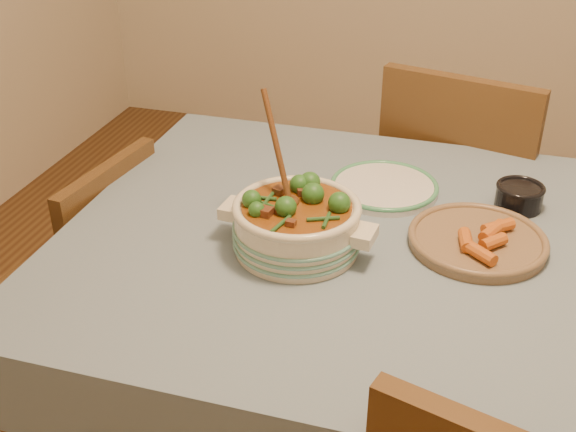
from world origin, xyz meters
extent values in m
cube|color=brown|center=(0.00, 0.00, 0.72)|extent=(1.60, 1.00, 0.05)
cube|color=slate|center=(0.00, 0.00, 0.75)|extent=(1.68, 1.08, 0.01)
cylinder|color=brown|center=(-0.73, 0.43, 0.35)|extent=(0.07, 0.07, 0.70)
cylinder|color=beige|center=(-0.33, -0.08, 0.81)|extent=(0.28, 0.28, 0.10)
torus|color=beige|center=(-0.33, -0.08, 0.86)|extent=(0.26, 0.26, 0.02)
cube|color=beige|center=(-0.19, -0.09, 0.82)|extent=(0.05, 0.07, 0.03)
cube|color=beige|center=(-0.47, -0.07, 0.82)|extent=(0.05, 0.07, 0.03)
cylinder|color=brown|center=(-0.33, -0.08, 0.85)|extent=(0.22, 0.22, 0.02)
cylinder|color=silver|center=(-0.20, 0.22, 0.76)|extent=(0.31, 0.31, 0.02)
torus|color=#459968|center=(-0.20, 0.22, 0.77)|extent=(0.26, 0.26, 0.01)
cylinder|color=black|center=(0.11, 0.23, 0.78)|extent=(0.12, 0.12, 0.05)
torus|color=black|center=(0.11, 0.23, 0.81)|extent=(0.11, 0.11, 0.01)
cylinder|color=black|center=(0.11, 0.23, 0.80)|extent=(0.09, 0.09, 0.01)
cylinder|color=#86654A|center=(0.03, 0.04, 0.77)|extent=(0.30, 0.30, 0.02)
torus|color=#86654A|center=(0.03, 0.04, 0.78)|extent=(0.29, 0.29, 0.02)
cube|color=brown|center=(-0.01, 0.76, 0.47)|extent=(0.53, 0.53, 0.04)
cube|color=brown|center=(-0.06, 0.57, 0.70)|extent=(0.43, 0.14, 0.47)
cylinder|color=brown|center=(0.21, 0.90, 0.23)|extent=(0.04, 0.04, 0.47)
cylinder|color=brown|center=(-0.15, 0.99, 0.23)|extent=(0.04, 0.04, 0.47)
cylinder|color=brown|center=(0.12, 0.53, 0.23)|extent=(0.04, 0.04, 0.47)
cylinder|color=brown|center=(-0.24, 0.62, 0.23)|extent=(0.04, 0.04, 0.47)
cube|color=brown|center=(-1.02, 0.10, 0.40)|extent=(0.42, 0.42, 0.04)
cube|color=brown|center=(-0.85, 0.08, 0.60)|extent=(0.08, 0.37, 0.40)
cylinder|color=brown|center=(-1.16, 0.28, 0.20)|extent=(0.04, 0.04, 0.40)
cylinder|color=brown|center=(-1.20, -0.03, 0.20)|extent=(0.04, 0.04, 0.40)
cylinder|color=brown|center=(-0.84, 0.24, 0.20)|extent=(0.04, 0.04, 0.40)
cylinder|color=brown|center=(-0.88, -0.08, 0.20)|extent=(0.04, 0.04, 0.40)
camera|label=1|loc=(0.01, -1.29, 1.57)|focal=45.00mm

